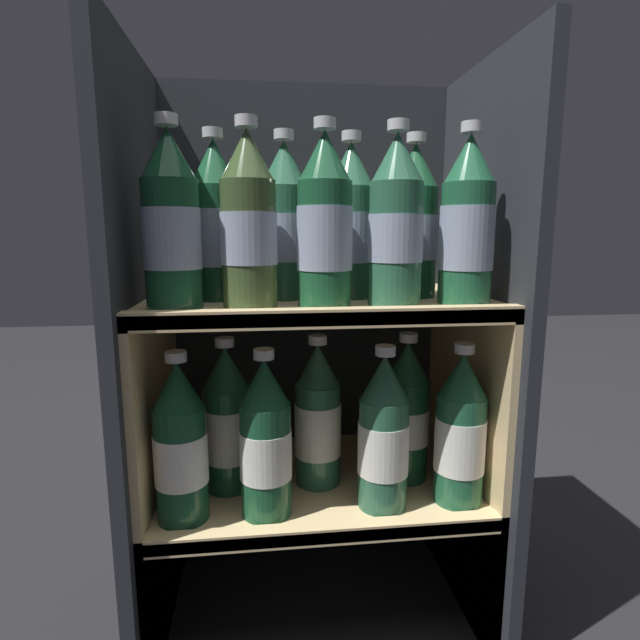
% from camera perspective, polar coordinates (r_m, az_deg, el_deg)
% --- Properties ---
extents(fridge_back_wall, '(0.56, 0.02, 0.92)m').
position_cam_1_polar(fridge_back_wall, '(0.98, -1.53, -1.40)').
color(fridge_back_wall, '#23262B').
rests_on(fridge_back_wall, ground_plane).
extents(fridge_side_left, '(0.02, 0.37, 0.92)m').
position_cam_1_polar(fridge_side_left, '(0.83, -19.50, -4.14)').
color(fridge_side_left, '#23262B').
rests_on(fridge_side_left, ground_plane).
extents(fridge_side_right, '(0.02, 0.37, 0.92)m').
position_cam_1_polar(fridge_side_right, '(0.88, 17.43, -3.15)').
color(fridge_side_right, '#23262B').
rests_on(fridge_side_right, ground_plane).
extents(shelf_lower, '(0.52, 0.33, 0.25)m').
position_cam_1_polar(shelf_lower, '(0.91, -0.32, -20.47)').
color(shelf_lower, '#DBBC84').
rests_on(shelf_lower, ground_plane).
extents(shelf_upper, '(0.52, 0.33, 0.56)m').
position_cam_1_polar(shelf_upper, '(0.83, -0.35, -8.49)').
color(shelf_upper, '#DBBC84').
rests_on(shelf_upper, ground_plane).
extents(bottle_upper_front_0, '(0.08, 0.08, 0.25)m').
position_cam_1_polar(bottle_upper_front_0, '(0.69, -16.62, 10.32)').
color(bottle_upper_front_0, '#144228').
rests_on(bottle_upper_front_0, shelf_upper).
extents(bottle_upper_front_1, '(0.08, 0.08, 0.25)m').
position_cam_1_polar(bottle_upper_front_1, '(0.68, -8.16, 10.70)').
color(bottle_upper_front_1, '#384C28').
rests_on(bottle_upper_front_1, shelf_upper).
extents(bottle_upper_front_2, '(0.08, 0.08, 0.25)m').
position_cam_1_polar(bottle_upper_front_2, '(0.69, 0.75, 10.71)').
color(bottle_upper_front_2, '#194C2D').
rests_on(bottle_upper_front_2, shelf_upper).
extents(bottle_upper_front_3, '(0.08, 0.08, 0.25)m').
position_cam_1_polar(bottle_upper_front_3, '(0.71, 8.65, 10.68)').
color(bottle_upper_front_3, '#285B42').
rests_on(bottle_upper_front_3, shelf_upper).
extents(bottle_upper_front_4, '(0.08, 0.08, 0.25)m').
position_cam_1_polar(bottle_upper_front_4, '(0.74, 16.45, 10.25)').
color(bottle_upper_front_4, '#1E5638').
rests_on(bottle_upper_front_4, shelf_upper).
extents(bottle_upper_back_0, '(0.08, 0.08, 0.25)m').
position_cam_1_polar(bottle_upper_back_0, '(0.77, -11.81, 10.45)').
color(bottle_upper_back_0, '#194C2D').
rests_on(bottle_upper_back_0, shelf_upper).
extents(bottle_upper_back_1, '(0.08, 0.08, 0.25)m').
position_cam_1_polar(bottle_upper_back_1, '(0.77, -4.03, 10.69)').
color(bottle_upper_back_1, '#285B42').
rests_on(bottle_upper_back_1, shelf_upper).
extents(bottle_upper_back_2, '(0.08, 0.08, 0.25)m').
position_cam_1_polar(bottle_upper_back_2, '(0.78, 3.51, 10.67)').
color(bottle_upper_back_2, '#285B42').
rests_on(bottle_upper_back_2, shelf_upper).
extents(bottle_upper_back_3, '(0.08, 0.08, 0.25)m').
position_cam_1_polar(bottle_upper_back_3, '(0.80, 10.64, 10.53)').
color(bottle_upper_back_3, '#194C2D').
rests_on(bottle_upper_back_3, shelf_upper).
extents(bottle_lower_front_0, '(0.08, 0.08, 0.25)m').
position_cam_1_polar(bottle_lower_front_0, '(0.75, -15.65, -13.72)').
color(bottle_lower_front_0, '#144228').
rests_on(bottle_lower_front_0, shelf_lower).
extents(bottle_lower_front_1, '(0.08, 0.08, 0.25)m').
position_cam_1_polar(bottle_lower_front_1, '(0.74, -6.24, -13.70)').
color(bottle_lower_front_1, '#194C2D').
rests_on(bottle_lower_front_1, shelf_lower).
extents(bottle_lower_front_2, '(0.08, 0.08, 0.25)m').
position_cam_1_polar(bottle_lower_front_2, '(0.77, 7.26, -13.08)').
color(bottle_lower_front_2, '#285B42').
rests_on(bottle_lower_front_2, shelf_lower).
extents(bottle_lower_front_3, '(0.08, 0.08, 0.25)m').
position_cam_1_polar(bottle_lower_front_3, '(0.80, 15.73, -12.33)').
color(bottle_lower_front_3, '#1E5638').
rests_on(bottle_lower_front_3, shelf_lower).
extents(bottle_lower_back_0, '(0.08, 0.08, 0.25)m').
position_cam_1_polar(bottle_lower_back_0, '(0.82, -10.56, -11.47)').
color(bottle_lower_back_0, '#1E5638').
rests_on(bottle_lower_back_0, shelf_lower).
extents(bottle_lower_back_1, '(0.08, 0.08, 0.25)m').
position_cam_1_polar(bottle_lower_back_1, '(0.83, -0.15, -11.22)').
color(bottle_lower_back_1, '#285B42').
rests_on(bottle_lower_back_1, shelf_lower).
extents(bottle_lower_back_2, '(0.08, 0.08, 0.25)m').
position_cam_1_polar(bottle_lower_back_2, '(0.85, 9.82, -10.53)').
color(bottle_lower_back_2, '#194C2D').
rests_on(bottle_lower_back_2, shelf_lower).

